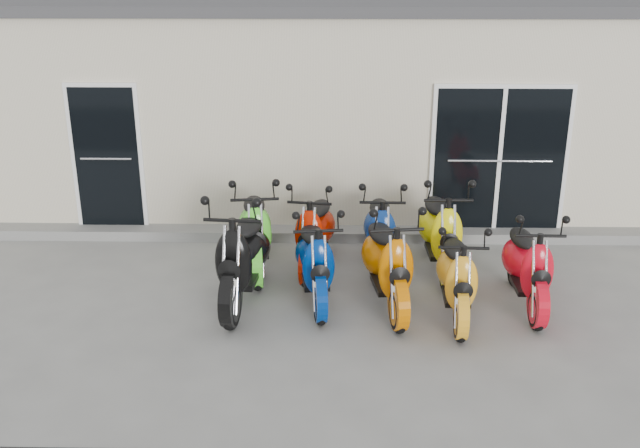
{
  "coord_description": "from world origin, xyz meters",
  "views": [
    {
      "loc": [
        0.18,
        -8.04,
        3.91
      ],
      "look_at": [
        0.0,
        0.6,
        0.75
      ],
      "focal_mm": 40.0,
      "sensor_mm": 36.0,
      "label": 1
    }
  ],
  "objects_px": {
    "scooter_front_black": "(243,244)",
    "scooter_back_yellow": "(441,221)",
    "scooter_front_orange_a": "(388,252)",
    "scooter_back_red": "(315,222)",
    "scooter_front_orange_b": "(458,267)",
    "scooter_front_red": "(529,255)",
    "scooter_back_green": "(255,220)",
    "scooter_front_blue": "(315,251)",
    "scooter_back_blue": "(381,222)"
  },
  "relations": [
    {
      "from": "scooter_front_orange_b",
      "to": "scooter_back_green",
      "type": "distance_m",
      "value": 2.81
    },
    {
      "from": "scooter_front_orange_a",
      "to": "scooter_back_green",
      "type": "bearing_deg",
      "value": 139.88
    },
    {
      "from": "scooter_back_green",
      "to": "scooter_back_red",
      "type": "distance_m",
      "value": 0.8
    },
    {
      "from": "scooter_front_orange_a",
      "to": "scooter_front_black",
      "type": "bearing_deg",
      "value": 169.3
    },
    {
      "from": "scooter_front_orange_a",
      "to": "scooter_back_red",
      "type": "distance_m",
      "value": 1.44
    },
    {
      "from": "scooter_front_black",
      "to": "scooter_front_red",
      "type": "height_order",
      "value": "scooter_front_black"
    },
    {
      "from": "scooter_front_red",
      "to": "scooter_front_orange_a",
      "type": "bearing_deg",
      "value": -177.25
    },
    {
      "from": "scooter_back_blue",
      "to": "scooter_front_red",
      "type": "bearing_deg",
      "value": -30.64
    },
    {
      "from": "scooter_back_green",
      "to": "scooter_front_orange_b",
      "type": "bearing_deg",
      "value": -35.42
    },
    {
      "from": "scooter_front_orange_b",
      "to": "scooter_back_green",
      "type": "bearing_deg",
      "value": 155.21
    },
    {
      "from": "scooter_front_orange_a",
      "to": "scooter_front_red",
      "type": "xyz_separation_m",
      "value": [
        1.68,
        0.05,
        -0.05
      ]
    },
    {
      "from": "scooter_back_green",
      "to": "scooter_front_blue",
      "type": "bearing_deg",
      "value": -56.14
    },
    {
      "from": "scooter_back_green",
      "to": "scooter_back_yellow",
      "type": "height_order",
      "value": "scooter_back_yellow"
    },
    {
      "from": "scooter_back_green",
      "to": "scooter_front_black",
      "type": "bearing_deg",
      "value": -99.89
    },
    {
      "from": "scooter_front_orange_a",
      "to": "scooter_back_yellow",
      "type": "bearing_deg",
      "value": 45.97
    },
    {
      "from": "scooter_front_orange_a",
      "to": "scooter_back_green",
      "type": "xyz_separation_m",
      "value": [
        -1.69,
        1.07,
        -0.0
      ]
    },
    {
      "from": "scooter_front_orange_b",
      "to": "scooter_front_red",
      "type": "distance_m",
      "value": 0.93
    },
    {
      "from": "scooter_front_red",
      "to": "scooter_back_yellow",
      "type": "height_order",
      "value": "scooter_back_yellow"
    },
    {
      "from": "scooter_back_red",
      "to": "scooter_back_green",
      "type": "bearing_deg",
      "value": -167.5
    },
    {
      "from": "scooter_back_red",
      "to": "scooter_front_orange_b",
      "type": "bearing_deg",
      "value": -31.13
    },
    {
      "from": "scooter_front_red",
      "to": "scooter_back_blue",
      "type": "relative_size",
      "value": 0.97
    },
    {
      "from": "scooter_back_red",
      "to": "scooter_back_blue",
      "type": "height_order",
      "value": "scooter_back_blue"
    },
    {
      "from": "scooter_front_red",
      "to": "scooter_back_green",
      "type": "relative_size",
      "value": 0.93
    },
    {
      "from": "scooter_back_yellow",
      "to": "scooter_front_orange_b",
      "type": "bearing_deg",
      "value": -90.68
    },
    {
      "from": "scooter_front_blue",
      "to": "scooter_back_blue",
      "type": "relative_size",
      "value": 0.98
    },
    {
      "from": "scooter_front_black",
      "to": "scooter_back_blue",
      "type": "distance_m",
      "value": 2.0
    },
    {
      "from": "scooter_front_blue",
      "to": "scooter_back_blue",
      "type": "distance_m",
      "value": 1.3
    },
    {
      "from": "scooter_front_red",
      "to": "scooter_front_blue",
      "type": "bearing_deg",
      "value": 179.37
    },
    {
      "from": "scooter_front_black",
      "to": "scooter_front_orange_b",
      "type": "distance_m",
      "value": 2.55
    },
    {
      "from": "scooter_front_red",
      "to": "scooter_front_orange_b",
      "type": "bearing_deg",
      "value": -160.12
    },
    {
      "from": "scooter_back_yellow",
      "to": "scooter_front_blue",
      "type": "bearing_deg",
      "value": -151.91
    },
    {
      "from": "scooter_front_black",
      "to": "scooter_front_orange_a",
      "type": "xyz_separation_m",
      "value": [
        1.73,
        -0.09,
        -0.05
      ]
    },
    {
      "from": "scooter_front_orange_b",
      "to": "scooter_back_green",
      "type": "height_order",
      "value": "scooter_back_green"
    },
    {
      "from": "scooter_back_blue",
      "to": "scooter_back_yellow",
      "type": "xyz_separation_m",
      "value": [
        0.79,
        -0.05,
        0.04
      ]
    },
    {
      "from": "scooter_back_yellow",
      "to": "scooter_front_red",
      "type": "bearing_deg",
      "value": -49.71
    },
    {
      "from": "scooter_front_orange_a",
      "to": "scooter_front_red",
      "type": "bearing_deg",
      "value": -6.32
    },
    {
      "from": "scooter_front_orange_b",
      "to": "scooter_back_yellow",
      "type": "height_order",
      "value": "scooter_back_yellow"
    },
    {
      "from": "scooter_front_black",
      "to": "scooter_front_blue",
      "type": "bearing_deg",
      "value": 7.84
    },
    {
      "from": "scooter_back_blue",
      "to": "scooter_back_yellow",
      "type": "distance_m",
      "value": 0.79
    },
    {
      "from": "scooter_front_black",
      "to": "scooter_front_orange_b",
      "type": "relative_size",
      "value": 1.19
    },
    {
      "from": "scooter_back_green",
      "to": "scooter_back_red",
      "type": "xyz_separation_m",
      "value": [
        0.8,
        0.06,
        -0.04
      ]
    },
    {
      "from": "scooter_front_orange_b",
      "to": "scooter_back_blue",
      "type": "bearing_deg",
      "value": 124.0
    },
    {
      "from": "scooter_front_orange_b",
      "to": "scooter_back_red",
      "type": "bearing_deg",
      "value": 143.91
    },
    {
      "from": "scooter_front_blue",
      "to": "scooter_front_red",
      "type": "distance_m",
      "value": 2.54
    },
    {
      "from": "scooter_front_red",
      "to": "scooter_back_blue",
      "type": "distance_m",
      "value": 2.0
    },
    {
      "from": "scooter_back_green",
      "to": "scooter_back_yellow",
      "type": "xyz_separation_m",
      "value": [
        2.46,
        -0.01,
        0.01
      ]
    },
    {
      "from": "scooter_back_red",
      "to": "scooter_back_yellow",
      "type": "xyz_separation_m",
      "value": [
        1.67,
        -0.07,
        0.05
      ]
    },
    {
      "from": "scooter_front_orange_a",
      "to": "scooter_back_yellow",
      "type": "xyz_separation_m",
      "value": [
        0.77,
        1.06,
        0.0
      ]
    },
    {
      "from": "scooter_front_black",
      "to": "scooter_back_red",
      "type": "xyz_separation_m",
      "value": [
        0.84,
        1.04,
        -0.1
      ]
    },
    {
      "from": "scooter_front_black",
      "to": "scooter_back_yellow",
      "type": "relative_size",
      "value": 1.06
    }
  ]
}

